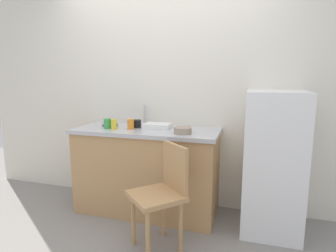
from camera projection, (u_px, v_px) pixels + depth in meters
ground_plane at (133, 244)px, 2.44m from camera, size 8.00×8.00×0.00m
back_wall at (167, 96)px, 3.17m from camera, size 4.80×0.10×2.47m
cabinet_base at (147, 172)px, 3.02m from camera, size 1.48×0.60×0.87m
countertop at (147, 131)px, 2.94m from camera, size 1.52×0.64×0.04m
faucet at (145, 115)px, 3.18m from camera, size 0.02×0.02×0.22m
refrigerator at (273, 162)px, 2.61m from camera, size 0.52×0.62×1.32m
chair at (162, 191)px, 2.34m from camera, size 0.57×0.57×0.89m
dish_tray at (157, 126)px, 2.96m from camera, size 0.28×0.20×0.05m
terracotta_bowl at (183, 130)px, 2.68m from camera, size 0.17×0.17×0.06m
hotplate at (110, 125)px, 3.11m from camera, size 0.17×0.17×0.02m
cup_yellow at (114, 124)px, 2.90m from camera, size 0.06×0.06×0.11m
cup_orange at (131, 124)px, 2.91m from camera, size 0.07×0.07×0.11m
cup_green at (107, 123)px, 2.95m from camera, size 0.08×0.08×0.10m
cup_black at (137, 124)px, 2.99m from camera, size 0.08×0.08×0.09m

